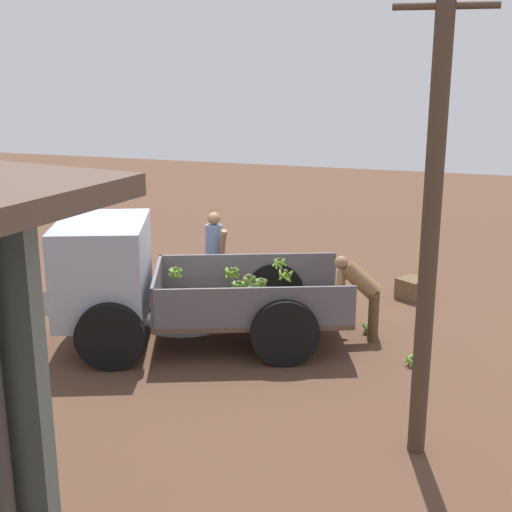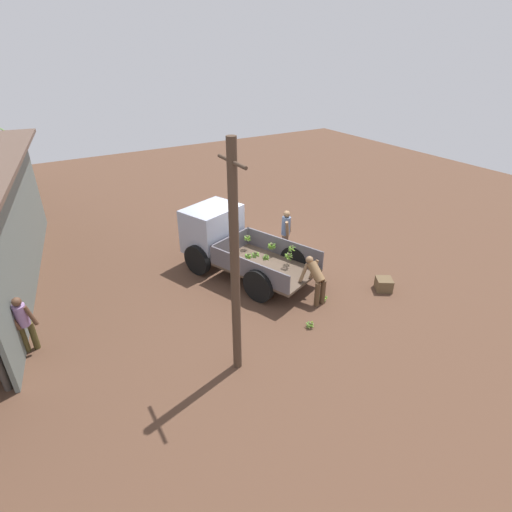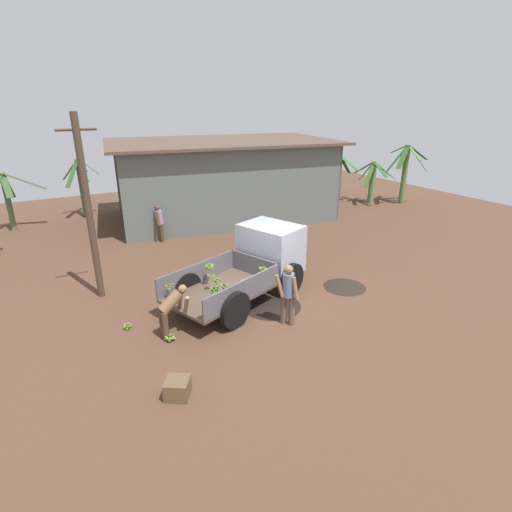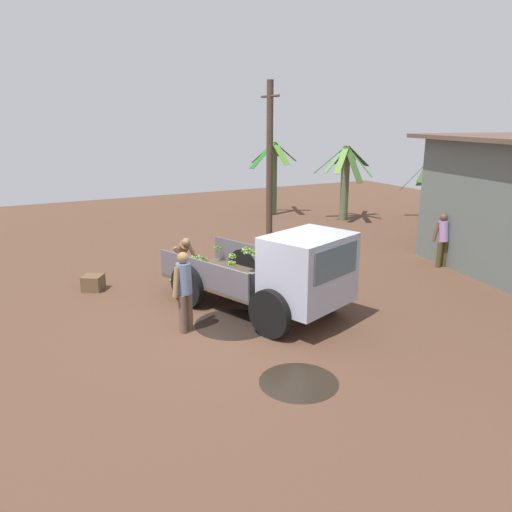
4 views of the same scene
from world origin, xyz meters
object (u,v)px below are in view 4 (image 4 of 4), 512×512
banana_bunch_on_ground_0 (202,267)px  banana_bunch_on_ground_1 (174,280)px  person_worker_loading (182,256)px  utility_pole (270,171)px  wooden_crate_0 (93,283)px  cargo_truck (288,274)px  person_foreground_visitor (184,288)px  person_bystander_near_shed (443,238)px

banana_bunch_on_ground_0 → banana_bunch_on_ground_1: banana_bunch_on_ground_1 is taller
person_worker_loading → banana_bunch_on_ground_1: (-0.14, -0.19, -0.67)m
utility_pole → wooden_crate_0: size_ratio=11.28×
person_worker_loading → wooden_crate_0: bearing=-108.4°
person_worker_loading → banana_bunch_on_ground_1: person_worker_loading is taller
cargo_truck → person_worker_loading: 3.46m
person_foreground_visitor → wooden_crate_0: bearing=-18.8°
person_worker_loading → wooden_crate_0: (-0.62, -2.17, -0.59)m
utility_pole → banana_bunch_on_ground_0: bearing=-83.7°
cargo_truck → wooden_crate_0: (-3.84, -3.44, -0.84)m
utility_pole → person_foreground_visitor: size_ratio=3.14×
cargo_truck → banana_bunch_on_ground_0: size_ratio=20.28×
utility_pole → person_bystander_near_shed: size_ratio=3.36×
utility_pole → banana_bunch_on_ground_1: bearing=-72.9°
wooden_crate_0 → person_worker_loading: bearing=74.0°
banana_bunch_on_ground_1 → wooden_crate_0: size_ratio=0.60×
wooden_crate_0 → banana_bunch_on_ground_1: bearing=76.4°
cargo_truck → banana_bunch_on_ground_0: bearing=164.6°
person_foreground_visitor → wooden_crate_0: 3.73m
person_foreground_visitor → banana_bunch_on_ground_1: person_foreground_visitor is taller
banana_bunch_on_ground_1 → wooden_crate_0: 2.04m
utility_pole → wooden_crate_0: 5.95m
cargo_truck → person_bystander_near_shed: size_ratio=3.03×
banana_bunch_on_ground_0 → cargo_truck: bearing=5.3°
banana_bunch_on_ground_1 → wooden_crate_0: bearing=-103.6°
utility_pole → banana_bunch_on_ground_1: (1.04, -3.39, -2.57)m
utility_pole → banana_bunch_on_ground_0: utility_pole is taller
banana_bunch_on_ground_1 → person_worker_loading: bearing=53.0°
person_foreground_visitor → person_bystander_near_shed: person_foreground_visitor is taller
person_foreground_visitor → banana_bunch_on_ground_1: bearing=-52.7°
person_worker_loading → banana_bunch_on_ground_0: bearing=134.0°
utility_pole → person_bystander_near_shed: 5.40m
person_worker_loading → person_bystander_near_shed: size_ratio=0.84×
cargo_truck → utility_pole: 5.09m
person_foreground_visitor → person_bystander_near_shed: 8.23m
banana_bunch_on_ground_0 → wooden_crate_0: size_ratio=0.50×
cargo_truck → person_bystander_near_shed: cargo_truck is taller
person_worker_loading → banana_bunch_on_ground_0: 1.45m
cargo_truck → banana_bunch_on_ground_1: 3.77m
person_worker_loading → banana_bunch_on_ground_0: person_worker_loading is taller
person_foreground_visitor → wooden_crate_0: size_ratio=3.60×
person_worker_loading → person_bystander_near_shed: person_bystander_near_shed is taller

